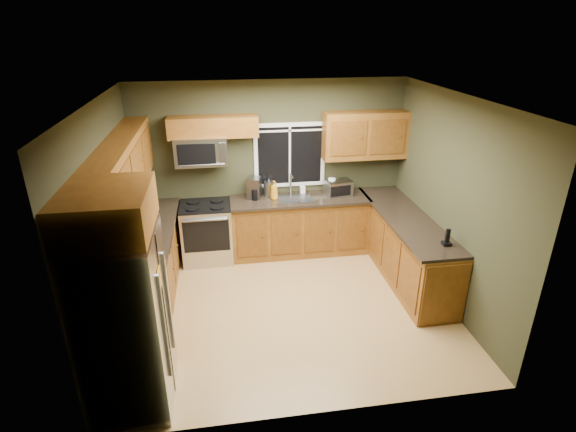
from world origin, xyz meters
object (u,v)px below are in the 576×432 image
object	(u,v)px
toaster_oven	(338,188)
soap_bottle_b	(303,188)
kettle	(269,188)
paper_towel_roll	(332,186)
coffee_maker	(254,189)
cordless_phone	(447,240)
refrigerator	(126,322)
microwave	(201,151)
range	(207,232)
soap_bottle_a	(274,190)

from	to	relation	value
toaster_oven	soap_bottle_b	bearing A→B (deg)	161.08
kettle	paper_towel_roll	world-z (taller)	kettle
coffee_maker	cordless_phone	size ratio (longest dim) A/B	1.48
refrigerator	soap_bottle_b	bearing A→B (deg)	53.31
microwave	cordless_phone	bearing A→B (deg)	-33.55
range	paper_towel_roll	xyz separation A→B (m)	(1.99, 0.11, 0.60)
range	coffee_maker	size ratio (longest dim) A/B	2.89
toaster_oven	paper_towel_roll	size ratio (longest dim) A/B	1.49
toaster_oven	range	bearing A→B (deg)	-178.73
toaster_oven	soap_bottle_a	distance (m)	1.02
soap_bottle_b	paper_towel_roll	bearing A→B (deg)	-15.23
toaster_oven	soap_bottle_a	bearing A→B (deg)	-179.12
kettle	soap_bottle_b	world-z (taller)	kettle
coffee_maker	toaster_oven	bearing A→B (deg)	-3.78
refrigerator	coffee_maker	size ratio (longest dim) A/B	5.54
range	microwave	xyz separation A→B (m)	(-0.00, 0.14, 1.26)
cordless_phone	paper_towel_roll	bearing A→B (deg)	116.71
range	paper_towel_roll	world-z (taller)	paper_towel_roll
refrigerator	cordless_phone	world-z (taller)	refrigerator
toaster_oven	microwave	bearing A→B (deg)	177.53
range	soap_bottle_b	distance (m)	1.66
range	paper_towel_roll	size ratio (longest dim) A/B	3.20
paper_towel_roll	soap_bottle_a	distance (m)	0.93
kettle	cordless_phone	size ratio (longest dim) A/B	1.34
refrigerator	kettle	distance (m)	3.40
kettle	soap_bottle_a	distance (m)	0.16
microwave	soap_bottle_a	distance (m)	1.25
soap_bottle_a	paper_towel_roll	bearing A→B (deg)	4.86
range	cordless_phone	bearing A→B (deg)	-31.69
range	soap_bottle_a	size ratio (longest dim) A/B	3.19
soap_bottle_b	cordless_phone	distance (m)	2.51
refrigerator	coffee_maker	bearing A→B (deg)	63.33
range	soap_bottle_a	bearing A→B (deg)	1.64
refrigerator	microwave	size ratio (longest dim) A/B	2.37
microwave	cordless_phone	distance (m)	3.63
kettle	soap_bottle_b	size ratio (longest dim) A/B	1.75
paper_towel_roll	soap_bottle_a	xyz separation A→B (m)	(-0.93, -0.08, 0.01)
refrigerator	microwave	world-z (taller)	microwave
range	toaster_oven	size ratio (longest dim) A/B	2.15
soap_bottle_a	coffee_maker	bearing A→B (deg)	160.82
soap_bottle_a	toaster_oven	bearing A→B (deg)	0.88
microwave	coffee_maker	xyz separation A→B (m)	(0.77, -0.00, -0.64)
refrigerator	soap_bottle_b	distance (m)	3.74
range	coffee_maker	world-z (taller)	coffee_maker
refrigerator	cordless_phone	bearing A→B (deg)	14.38
microwave	paper_towel_roll	size ratio (longest dim) A/B	2.60
kettle	soap_bottle_b	xyz separation A→B (m)	(0.55, 0.05, -0.05)
refrigerator	cordless_phone	size ratio (longest dim) A/B	8.19
coffee_maker	soap_bottle_a	world-z (taller)	coffee_maker
toaster_oven	paper_towel_roll	distance (m)	0.11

